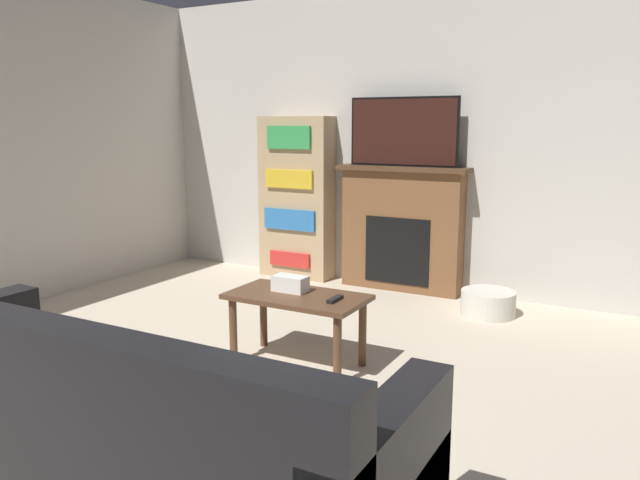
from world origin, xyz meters
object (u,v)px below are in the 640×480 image
couch (115,438)px  storage_basket (488,303)px  fireplace (402,228)px  bookshelf (297,198)px  tv (403,132)px  coffee_table (297,306)px

couch → storage_basket: (0.68, 3.23, -0.19)m
fireplace → bookshelf: size_ratio=0.77×
bookshelf → fireplace: bearing=1.2°
tv → bookshelf: size_ratio=0.64×
tv → coffee_table: bearing=-87.3°
storage_basket → couch: bearing=-101.8°
storage_basket → coffee_table: bearing=-116.7°
tv → storage_basket: size_ratio=2.34×
coffee_table → bookshelf: 2.36m
coffee_table → storage_basket: (0.81, 1.61, -0.28)m
bookshelf → couch: bearing=-69.9°
tv → couch: size_ratio=0.42×
coffee_table → storage_basket: size_ratio=2.02×
couch → storage_basket: bearing=78.2°
tv → coffee_table: size_ratio=1.16×
tv → couch: bearing=-86.4°
fireplace → bookshelf: bookshelf is taller
fireplace → tv: 0.86m
fireplace → coffee_table: size_ratio=1.39×
couch → bookshelf: 3.89m
couch → bookshelf: (-1.32, 3.62, 0.50)m
bookshelf → storage_basket: bearing=-11.0°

